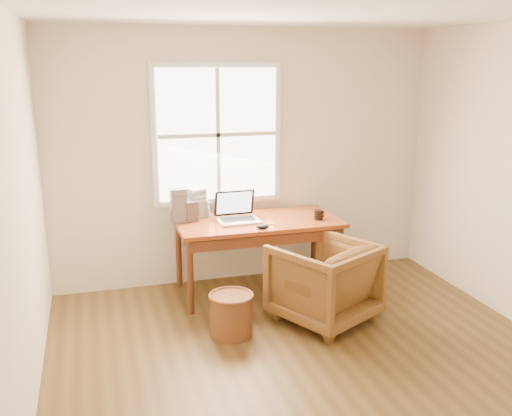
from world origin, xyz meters
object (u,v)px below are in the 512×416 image
(coffee_mug, at_px, (318,215))
(desk, at_px, (258,222))
(cd_stack_a, at_px, (197,203))
(armchair, at_px, (324,282))
(wicker_stool, at_px, (231,315))
(laptop, at_px, (239,207))

(coffee_mug, bearing_deg, desk, 175.68)
(cd_stack_a, bearing_deg, coffee_mug, -19.44)
(desk, bearing_deg, coffee_mug, -15.11)
(desk, bearing_deg, cd_stack_a, 156.31)
(armchair, relative_size, wicker_stool, 2.25)
(laptop, bearing_deg, desk, 7.99)
(desk, relative_size, coffee_mug, 16.32)
(desk, height_order, wicker_stool, desk)
(desk, distance_m, armchair, 0.96)
(armchair, distance_m, laptop, 1.10)
(wicker_stool, distance_m, laptop, 1.13)
(armchair, height_order, coffee_mug, coffee_mug)
(coffee_mug, xyz_separation_m, cd_stack_a, (-1.14, 0.40, 0.10))
(desk, relative_size, laptop, 3.67)
(laptop, distance_m, cd_stack_a, 0.45)
(armchair, xyz_separation_m, cd_stack_a, (-0.94, 1.05, 0.54))
(coffee_mug, bearing_deg, laptop, -178.25)
(coffee_mug, distance_m, cd_stack_a, 1.21)
(wicker_stool, bearing_deg, desk, 60.42)
(armchair, distance_m, cd_stack_a, 1.50)
(desk, distance_m, laptop, 0.27)
(cd_stack_a, bearing_deg, desk, -23.69)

